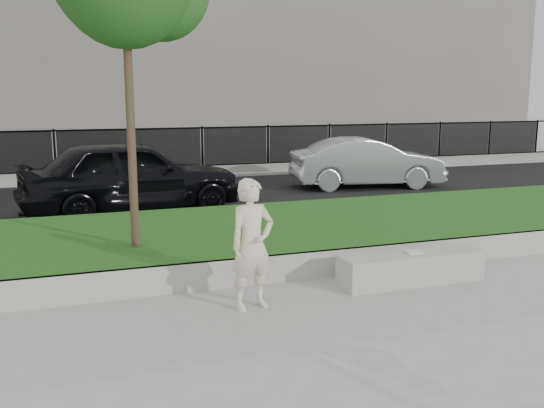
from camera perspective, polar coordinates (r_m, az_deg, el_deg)
name	(u,v)px	position (r m, az deg, el deg)	size (l,w,h in m)	color
ground	(293,307)	(7.76, 1.94, -9.70)	(90.00, 90.00, 0.00)	gray
grass_bank	(229,239)	(10.44, -4.04, -3.27)	(34.00, 4.00, 0.40)	black
grass_kerb	(266,270)	(8.63, -0.57, -6.20)	(34.00, 0.08, 0.40)	gray
street	(173,197)	(15.74, -9.35, 0.64)	(34.00, 7.00, 0.04)	black
far_pavement	(148,174)	(20.13, -11.61, 2.81)	(34.00, 3.00, 0.12)	gray
iron_fence	(152,162)	(19.09, -11.25, 3.88)	(32.00, 0.30, 1.50)	slate
building_facade	(120,35)	(27.01, -14.13, 15.13)	(34.00, 10.00, 10.00)	#605B54
stone_bench	(411,268)	(8.89, 12.95, -5.85)	(2.12, 0.53, 0.43)	gray
man	(252,244)	(7.51, -1.89, -3.83)	(0.60, 0.39, 1.65)	beige
book	(414,252)	(8.83, 13.24, -4.44)	(0.23, 0.17, 0.03)	beige
car_dark	(131,176)	(13.75, -13.12, 2.61)	(1.93, 4.79, 1.63)	black
car_silver	(367,163)	(17.18, 8.92, 3.87)	(1.46, 4.20, 1.38)	#9E9FA7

